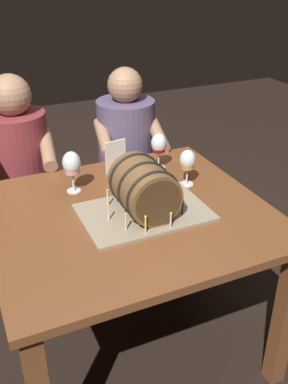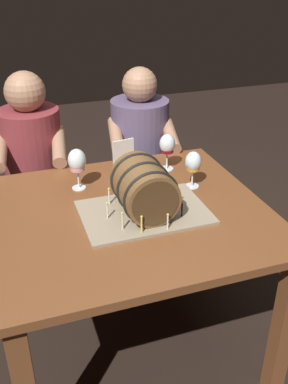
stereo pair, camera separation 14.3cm
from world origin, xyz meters
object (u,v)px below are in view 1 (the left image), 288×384
object	(u,v)px
person_seated_left	(24,190)
person_seated_right	(127,172)
wine_glass_amber	(188,161)
menu_card	(116,156)
wine_glass_red	(159,145)
wine_glass_rose	(72,165)
barrel_cake	(144,191)
dining_table	(129,235)

from	to	relation	value
person_seated_left	person_seated_right	size ratio (longest dim) A/B	1.02
wine_glass_amber	menu_card	world-z (taller)	wine_glass_amber
wine_glass_red	person_seated_right	xyz separation A→B (m)	(0.01, 0.46, -0.35)
wine_glass_rose	person_seated_right	distance (m)	0.78
wine_glass_rose	barrel_cake	bearing A→B (deg)	-55.77
menu_card	dining_table	bearing A→B (deg)	-113.00
wine_glass_red	person_seated_right	world-z (taller)	person_seated_right
person_seated_left	person_seated_right	world-z (taller)	person_seated_left
wine_glass_amber	person_seated_left	distance (m)	0.98
person_seated_left	menu_card	bearing A→B (deg)	-45.65
dining_table	barrel_cake	world-z (taller)	barrel_cake
wine_glass_red	person_seated_left	distance (m)	0.83
barrel_cake	wine_glass_amber	size ratio (longest dim) A/B	2.99
menu_card	person_seated_right	bearing A→B (deg)	51.85
person_seated_right	barrel_cake	bearing A→B (deg)	-107.32
person_seated_right	person_seated_left	bearing A→B (deg)	-180.00
wine_glass_amber	menu_card	bearing A→B (deg)	133.07
menu_card	person_seated_left	world-z (taller)	person_seated_left
dining_table	wine_glass_amber	distance (m)	0.42
dining_table	menu_card	distance (m)	0.43
barrel_cake	menu_card	distance (m)	0.42
wine_glass_amber	menu_card	xyz separation A→B (m)	(-0.25, 0.26, -0.04)
dining_table	barrel_cake	size ratio (longest dim) A/B	2.21
dining_table	wine_glass_red	xyz separation A→B (m)	(0.29, 0.32, 0.24)
barrel_cake	wine_glass_red	bearing A→B (deg)	56.36
wine_glass_red	person_seated_right	distance (m)	0.58
wine_glass_rose	person_seated_right	world-z (taller)	person_seated_right
menu_card	person_seated_left	bearing A→B (deg)	124.53
wine_glass_rose	wine_glass_red	size ratio (longest dim) A/B	1.05
wine_glass_red	person_seated_left	world-z (taller)	person_seated_left
menu_card	person_seated_left	size ratio (longest dim) A/B	0.14
wine_glass_amber	barrel_cake	bearing A→B (deg)	-151.44
wine_glass_red	person_seated_left	size ratio (longest dim) A/B	0.15
dining_table	wine_glass_red	world-z (taller)	wine_glass_red
barrel_cake	wine_glass_rose	xyz separation A→B (m)	(-0.21, 0.30, 0.03)
wine_glass_rose	wine_glass_red	distance (m)	0.45
dining_table	barrel_cake	distance (m)	0.23
wine_glass_rose	wine_glass_red	xyz separation A→B (m)	(0.45, 0.06, -0.01)
dining_table	barrel_cake	xyz separation A→B (m)	(0.05, -0.04, 0.22)
wine_glass_red	menu_card	world-z (taller)	wine_glass_red
barrel_cake	dining_table	bearing A→B (deg)	141.01
barrel_cake	person_seated_left	xyz separation A→B (m)	(-0.36, 0.82, -0.32)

